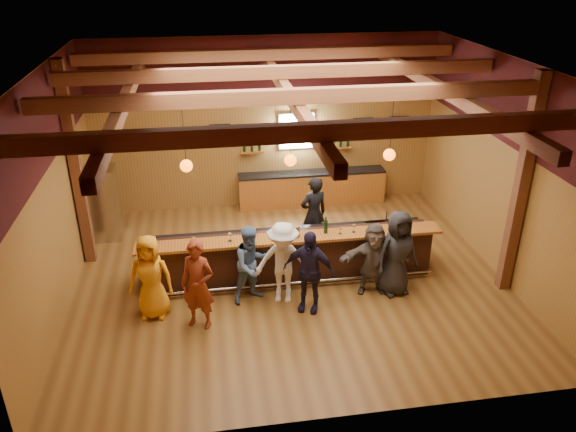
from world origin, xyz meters
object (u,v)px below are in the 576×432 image
at_px(customer_redvest, 198,285).
at_px(customer_brown, 373,259).
at_px(customer_dark, 397,253).
at_px(bartender, 314,214).
at_px(customer_white, 283,263).
at_px(stainless_fridge, 104,203).
at_px(back_bar_cabinet, 312,188).
at_px(ice_bucket, 295,231).
at_px(customer_orange, 151,277).
at_px(bar_counter, 290,254).
at_px(bottle_a, 326,227).
at_px(customer_denim, 252,264).
at_px(customer_navy, 309,271).

xyz_separation_m(customer_redvest, customer_brown, (3.50, 0.60, -0.12)).
xyz_separation_m(customer_dark, bartender, (-1.30, 2.02, 0.00)).
bearing_deg(customer_white, stainless_fridge, 152.34).
xyz_separation_m(back_bar_cabinet, customer_brown, (0.38, -4.47, 0.30)).
bearing_deg(ice_bucket, customer_white, -118.30).
bearing_deg(customer_dark, customer_orange, 168.50).
xyz_separation_m(stainless_fridge, customer_dark, (6.14, -3.42, 0.01)).
bearing_deg(customer_white, bar_counter, 86.55).
distance_m(stainless_fridge, customer_dark, 7.03).
height_order(customer_dark, bottle_a, customer_dark).
bearing_deg(customer_denim, customer_orange, 165.44).
distance_m(customer_dark, bartender, 2.40).
bearing_deg(bar_counter, stainless_fridge, 149.24).
height_order(customer_denim, ice_bucket, customer_denim).
bearing_deg(bottle_a, customer_denim, -161.69).
distance_m(customer_orange, customer_redvest, 0.99).
bearing_deg(back_bar_cabinet, bottle_a, -97.10).
bearing_deg(stainless_fridge, bartender, -16.16).
xyz_separation_m(customer_denim, bartender, (1.61, 1.85, 0.10)).
bearing_deg(customer_redvest, customer_white, 43.73).
bearing_deg(stainless_fridge, customer_navy, -41.27).
distance_m(customer_redvest, customer_dark, 4.00).
relative_size(stainless_fridge, customer_redvest, 1.01).
relative_size(customer_denim, customer_navy, 0.95).
bearing_deg(customer_brown, customer_dark, -1.43).
bearing_deg(customer_white, customer_dark, 12.46).
bearing_deg(bar_counter, customer_brown, -29.98).
height_order(customer_white, customer_brown, customer_white).
bearing_deg(bottle_a, ice_bucket, -176.84).
bearing_deg(stainless_fridge, back_bar_cabinet, 11.93).
xyz_separation_m(customer_white, bottle_a, (0.99, 0.65, 0.39)).
bearing_deg(back_bar_cabinet, customer_denim, -115.33).
relative_size(bar_counter, customer_navy, 3.68).
bearing_deg(customer_brown, bartender, 120.36).
height_order(bar_counter, customer_denim, customer_denim).
height_order(customer_brown, bartender, bartender).
xyz_separation_m(customer_navy, bartender, (0.57, 2.35, 0.06)).
xyz_separation_m(bar_counter, customer_dark, (2.02, -0.97, 0.39)).
xyz_separation_m(stainless_fridge, customer_brown, (5.68, -3.35, -0.13)).
relative_size(customer_white, customer_navy, 1.01).
xyz_separation_m(customer_denim, ice_bucket, (0.93, 0.49, 0.42)).
bearing_deg(customer_dark, ice_bucket, 149.33).
xyz_separation_m(bar_counter, customer_navy, (0.15, -1.30, 0.33)).
relative_size(stainless_fridge, customer_white, 1.04).
bearing_deg(customer_white, bottle_a, 46.87).
bearing_deg(bar_counter, customer_redvest, -142.38).
bearing_deg(customer_redvest, bartender, 68.28).
distance_m(back_bar_cabinet, bottle_a, 3.95).
relative_size(customer_redvest, ice_bucket, 7.27).
height_order(customer_navy, bottle_a, customer_navy).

